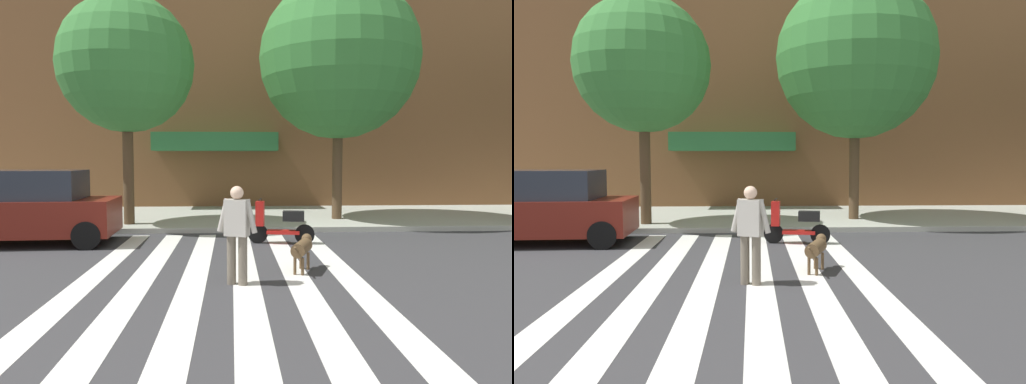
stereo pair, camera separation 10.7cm
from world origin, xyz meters
TOP-DOWN VIEW (x-y plane):
  - ground_plane at (0.00, 6.77)m, footprint 160.00×160.00m
  - sidewalk_far at (0.00, 16.54)m, footprint 80.00×6.00m
  - crosswalk_stripes at (1.46, 6.77)m, footprint 4.95×12.94m
  - parked_car_behind_first at (-3.27, 12.11)m, footprint 4.28×2.04m
  - parked_scooter at (2.88, 11.86)m, footprint 1.63×0.58m
  - street_tree_nearest at (-1.38, 14.50)m, footprint 3.95×3.95m
  - street_tree_middle at (5.08, 15.41)m, footprint 5.06×5.06m
  - pedestrian_dog_walker at (1.75, 8.18)m, footprint 0.69×0.36m
  - dog_on_leash at (2.97, 9.03)m, footprint 0.53×1.06m

SIDE VIEW (x-z plane):
  - ground_plane at x=0.00m, z-range 0.00..0.00m
  - crosswalk_stripes at x=1.46m, z-range 0.00..0.01m
  - sidewalk_far at x=0.00m, z-range 0.00..0.15m
  - dog_on_leash at x=2.97m, z-range 0.12..0.77m
  - parked_scooter at x=2.88m, z-range -0.08..1.03m
  - parked_car_behind_first at x=-3.27m, z-range -0.03..1.78m
  - pedestrian_dog_walker at x=1.75m, z-range 0.11..1.75m
  - street_tree_nearest at x=-1.38m, z-range 1.49..8.14m
  - street_tree_middle at x=5.08m, z-range 1.43..9.06m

